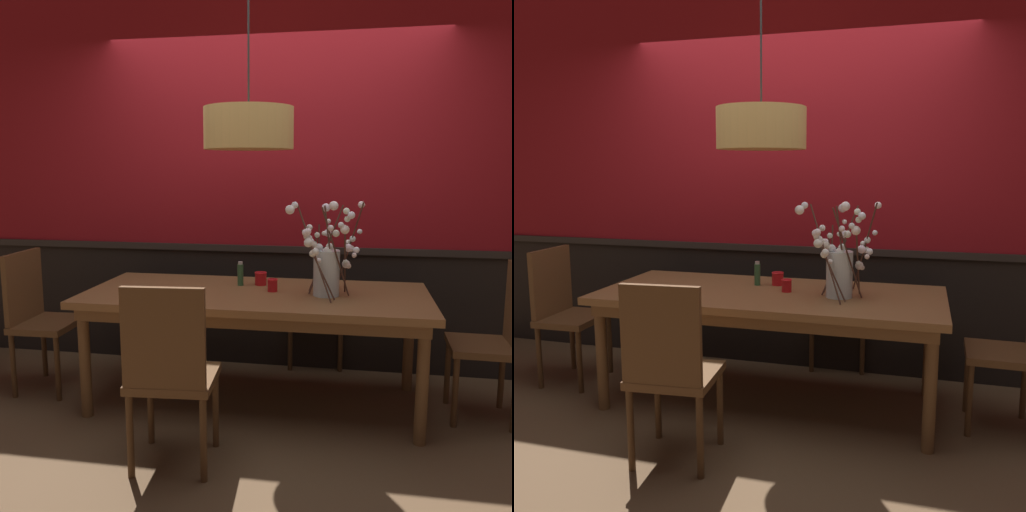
% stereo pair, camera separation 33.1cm
% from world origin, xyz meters
% --- Properties ---
extents(ground_plane, '(24.00, 24.00, 0.00)m').
position_xyz_m(ground_plane, '(0.00, 0.00, 0.00)').
color(ground_plane, brown).
extents(back_wall, '(6.15, 0.14, 2.92)m').
position_xyz_m(back_wall, '(0.00, 0.76, 1.45)').
color(back_wall, black).
rests_on(back_wall, ground).
extents(dining_table, '(2.19, 0.96, 0.75)m').
position_xyz_m(dining_table, '(0.00, 0.00, 0.67)').
color(dining_table, brown).
rests_on(dining_table, ground).
extents(chair_head_east_end, '(0.40, 0.41, 0.97)m').
position_xyz_m(chair_head_east_end, '(1.48, 0.02, 0.54)').
color(chair_head_east_end, brown).
rests_on(chair_head_east_end, ground).
extents(chair_far_side_right, '(0.48, 0.44, 0.95)m').
position_xyz_m(chair_far_side_right, '(0.32, 0.88, 0.53)').
color(chair_far_side_right, brown).
rests_on(chair_far_side_right, ground).
extents(chair_near_side_left, '(0.46, 0.44, 0.98)m').
position_xyz_m(chair_near_side_left, '(-0.28, -0.88, 0.54)').
color(chair_near_side_left, brown).
rests_on(chair_near_side_left, ground).
extents(chair_head_west_end, '(0.39, 0.46, 0.97)m').
position_xyz_m(chair_head_west_end, '(-1.54, -0.02, 0.55)').
color(chair_head_west_end, brown).
rests_on(chair_head_west_end, ground).
extents(vase_with_blossoms, '(0.46, 0.48, 0.59)m').
position_xyz_m(vase_with_blossoms, '(0.45, -0.03, 0.95)').
color(vase_with_blossoms, silver).
rests_on(vase_with_blossoms, dining_table).
extents(candle_holder_nearer_center, '(0.08, 0.08, 0.09)m').
position_xyz_m(candle_holder_nearer_center, '(-0.01, 0.21, 0.80)').
color(candle_holder_nearer_center, red).
rests_on(candle_holder_nearer_center, dining_table).
extents(candle_holder_nearer_edge, '(0.07, 0.07, 0.08)m').
position_xyz_m(candle_holder_nearer_edge, '(0.10, 0.03, 0.79)').
color(candle_holder_nearer_edge, red).
rests_on(candle_holder_nearer_edge, dining_table).
extents(condiment_bottle, '(0.04, 0.04, 0.16)m').
position_xyz_m(condiment_bottle, '(-0.14, 0.17, 0.83)').
color(condiment_bottle, '#2D5633').
rests_on(condiment_bottle, dining_table).
extents(pendant_lamp, '(0.54, 0.54, 1.28)m').
position_xyz_m(pendant_lamp, '(-0.03, -0.09, 1.77)').
color(pendant_lamp, tan).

